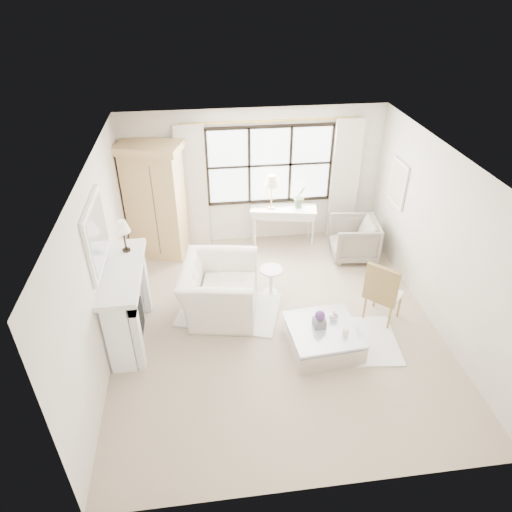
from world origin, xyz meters
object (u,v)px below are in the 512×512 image
Objects in this scene: console_table at (283,225)px; club_armchair at (219,289)px; armoire at (156,201)px; coffee_table at (322,338)px.

club_armchair is at bearing -113.97° from console_table.
console_table is (2.45, 0.07, -0.74)m from armoire.
console_table reaches higher than coffee_table.
armoire is 2.32m from club_armchair.
club_armchair is 1.25× the size of coffee_table.
armoire reaches higher than console_table.
console_table is at bearing -24.75° from club_armchair.
coffee_table is at bearing -116.14° from club_armchair.
club_armchair is at bearing -45.63° from armoire.
coffee_table is (1.46, -1.07, -0.25)m from club_armchair.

